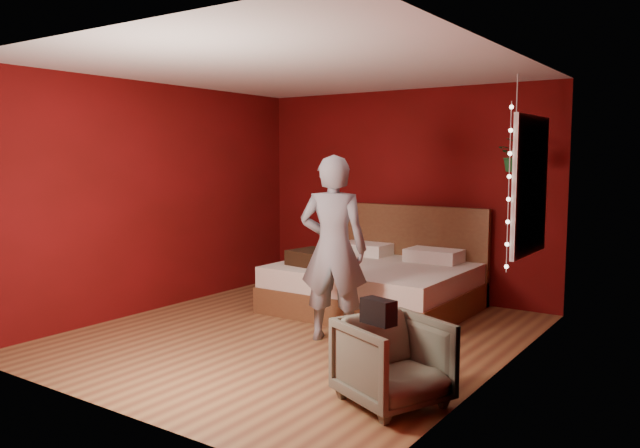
% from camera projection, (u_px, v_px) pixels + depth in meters
% --- Properties ---
extents(floor, '(4.50, 4.50, 0.00)m').
position_uv_depth(floor, '(299.00, 334.00, 6.21)').
color(floor, olive).
rests_on(floor, ground).
extents(room_walls, '(4.04, 4.54, 2.62)m').
position_uv_depth(room_walls, '(298.00, 165.00, 6.03)').
color(room_walls, '#610A0B').
rests_on(room_walls, ground).
extents(window, '(0.05, 0.97, 1.27)m').
position_uv_depth(window, '(530.00, 186.00, 5.68)').
color(window, white).
rests_on(window, room_walls).
extents(fairy_lights, '(0.04, 0.04, 1.45)m').
position_uv_depth(fairy_lights, '(509.00, 188.00, 5.27)').
color(fairy_lights, silver).
rests_on(fairy_lights, room_walls).
extents(bed, '(2.11, 1.79, 1.16)m').
position_uv_depth(bed, '(378.00, 283.00, 7.26)').
color(bed, brown).
rests_on(bed, ground).
extents(person, '(0.76, 0.63, 1.78)m').
position_uv_depth(person, '(333.00, 249.00, 5.94)').
color(person, gray).
rests_on(person, ground).
extents(armchair, '(0.89, 0.89, 0.62)m').
position_uv_depth(armchair, '(393.00, 362.00, 4.43)').
color(armchair, '#585946').
rests_on(armchair, ground).
extents(handbag, '(0.27, 0.18, 0.17)m').
position_uv_depth(handbag, '(378.00, 312.00, 4.25)').
color(handbag, black).
rests_on(handbag, armchair).
extents(throw_pillow, '(0.55, 0.55, 0.17)m').
position_uv_depth(throw_pillow, '(314.00, 257.00, 7.16)').
color(throw_pillow, black).
rests_on(throw_pillow, bed).
extents(hanging_plant, '(0.37, 0.34, 0.99)m').
position_uv_depth(hanging_plant, '(515.00, 155.00, 6.40)').
color(hanging_plant, silver).
rests_on(hanging_plant, room_walls).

